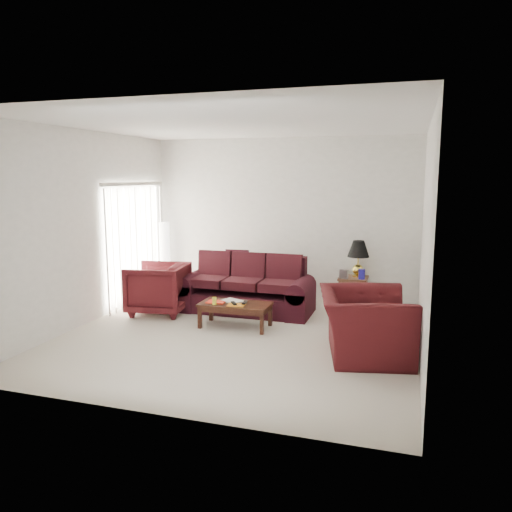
{
  "coord_description": "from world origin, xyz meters",
  "views": [
    {
      "loc": [
        2.33,
        -6.56,
        2.3
      ],
      "look_at": [
        0.0,
        0.85,
        1.05
      ],
      "focal_mm": 35.0,
      "sensor_mm": 36.0,
      "label": 1
    }
  ],
  "objects_px": {
    "armchair_left": "(158,288)",
    "armchair_right": "(365,324)",
    "end_table": "(353,292)",
    "coffee_table": "(235,315)",
    "sofa": "(245,285)",
    "floor_lamp": "(165,257)"
  },
  "relations": [
    {
      "from": "armchair_right",
      "to": "armchair_left",
      "type": "bearing_deg",
      "value": 61.36
    },
    {
      "from": "sofa",
      "to": "armchair_right",
      "type": "relative_size",
      "value": 1.78
    },
    {
      "from": "sofa",
      "to": "armchair_left",
      "type": "relative_size",
      "value": 2.44
    },
    {
      "from": "armchair_left",
      "to": "armchair_right",
      "type": "height_order",
      "value": "armchair_left"
    },
    {
      "from": "armchair_left",
      "to": "coffee_table",
      "type": "height_order",
      "value": "armchair_left"
    },
    {
      "from": "end_table",
      "to": "coffee_table",
      "type": "distance_m",
      "value": 2.35
    },
    {
      "from": "floor_lamp",
      "to": "coffee_table",
      "type": "relative_size",
      "value": 1.32
    },
    {
      "from": "end_table",
      "to": "coffee_table",
      "type": "bearing_deg",
      "value": -132.29
    },
    {
      "from": "sofa",
      "to": "floor_lamp",
      "type": "relative_size",
      "value": 1.61
    },
    {
      "from": "sofa",
      "to": "floor_lamp",
      "type": "distance_m",
      "value": 2.19
    },
    {
      "from": "coffee_table",
      "to": "end_table",
      "type": "bearing_deg",
      "value": 40.03
    },
    {
      "from": "end_table",
      "to": "armchair_left",
      "type": "xyz_separation_m",
      "value": [
        -3.09,
        -1.38,
        0.15
      ]
    },
    {
      "from": "end_table",
      "to": "floor_lamp",
      "type": "height_order",
      "value": "floor_lamp"
    },
    {
      "from": "end_table",
      "to": "armchair_right",
      "type": "bearing_deg",
      "value": -80.03
    },
    {
      "from": "end_table",
      "to": "coffee_table",
      "type": "xyz_separation_m",
      "value": [
        -1.58,
        -1.74,
        -0.08
      ]
    },
    {
      "from": "armchair_right",
      "to": "coffee_table",
      "type": "height_order",
      "value": "armchair_right"
    },
    {
      "from": "sofa",
      "to": "armchair_right",
      "type": "bearing_deg",
      "value": -39.09
    },
    {
      "from": "coffee_table",
      "to": "armchair_right",
      "type": "bearing_deg",
      "value": -25.83
    },
    {
      "from": "sofa",
      "to": "end_table",
      "type": "distance_m",
      "value": 1.93
    },
    {
      "from": "sofa",
      "to": "end_table",
      "type": "bearing_deg",
      "value": 22.79
    },
    {
      "from": "end_table",
      "to": "floor_lamp",
      "type": "xyz_separation_m",
      "value": [
        -3.71,
        0.05,
        0.44
      ]
    },
    {
      "from": "armchair_right",
      "to": "coffee_table",
      "type": "relative_size",
      "value": 1.19
    }
  ]
}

